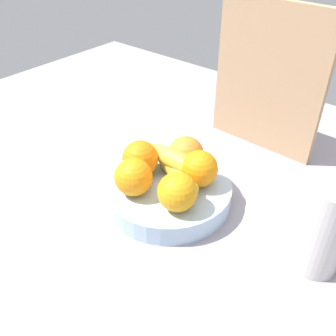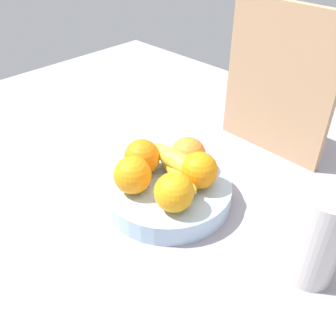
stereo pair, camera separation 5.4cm
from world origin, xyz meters
TOP-DOWN VIEW (x-y plane):
  - ground_plane at (0.00, 0.00)cm, footprint 180.00×140.00cm
  - fruit_bowl at (-1.72, 2.02)cm, footprint 26.88×26.88cm
  - orange_front_left at (-5.19, -4.54)cm, footprint 7.71×7.71cm
  - orange_front_right at (4.41, -2.55)cm, footprint 7.71×7.71cm
  - orange_center at (3.19, 6.04)cm, footprint 7.71×7.71cm
  - orange_back_left at (-2.23, 8.62)cm, footprint 7.71×7.71cm
  - orange_back_right at (-8.57, 1.05)cm, footprint 7.71×7.71cm
  - banana_bunch at (-1.84, 4.85)cm, footprint 17.28×9.94cm
  - cutting_board at (2.00, 34.82)cm, footprint 28.04×2.49cm
  - thermos_tumbler at (29.55, 5.11)cm, footprint 7.61×7.61cm

SIDE VIEW (x-z plane):
  - ground_plane at x=0.00cm, z-range -3.00..0.00cm
  - fruit_bowl at x=-1.72cm, z-range 0.00..4.56cm
  - banana_bunch at x=-1.84cm, z-range 4.56..10.76cm
  - orange_front_left at x=-5.19cm, z-range 4.56..12.27cm
  - orange_front_right at x=4.41cm, z-range 4.56..12.27cm
  - orange_center at x=3.19cm, z-range 4.56..12.27cm
  - orange_back_left at x=-2.23cm, z-range 4.56..12.27cm
  - orange_back_right at x=-8.57cm, z-range 4.56..12.27cm
  - thermos_tumbler at x=29.55cm, z-range 0.00..17.63cm
  - cutting_board at x=2.00cm, z-range 0.00..36.00cm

